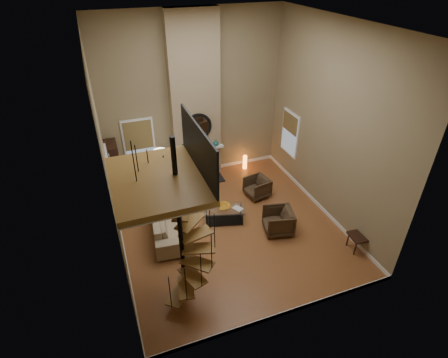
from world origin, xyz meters
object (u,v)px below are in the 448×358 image
object	(u,v)px
hutch	(115,169)
floor_lamp	(161,159)
armchair_far	(281,221)
side_chair	(363,233)
armchair_near	(259,187)
accent_lamp	(245,162)
sofa	(169,219)
coffee_table	(224,213)

from	to	relation	value
hutch	floor_lamp	size ratio (longest dim) A/B	1.06
armchair_far	side_chair	size ratio (longest dim) A/B	0.79
armchair_near	accent_lamp	size ratio (longest dim) A/B	1.34
side_chair	sofa	bearing A→B (deg)	151.52
hutch	side_chair	world-z (taller)	hutch
hutch	armchair_far	bearing A→B (deg)	-40.20
sofa	coffee_table	bearing A→B (deg)	-89.76
floor_lamp	armchair_far	bearing A→B (deg)	-45.60
armchair_near	armchair_far	bearing A→B (deg)	-15.45
sofa	armchair_far	xyz separation A→B (m)	(2.97, -1.12, -0.04)
side_chair	armchair_near	bearing A→B (deg)	115.38
armchair_far	coffee_table	bearing A→B (deg)	-111.53
sofa	accent_lamp	world-z (taller)	sofa
armchair_near	coffee_table	distance (m)	1.73
floor_lamp	side_chair	xyz separation A→B (m)	(4.42, -4.20, -0.89)
side_chair	armchair_far	bearing A→B (deg)	140.09
sofa	floor_lamp	world-z (taller)	floor_lamp
sofa	armchair_near	size ratio (longest dim) A/B	3.43
sofa	floor_lamp	bearing A→B (deg)	-1.44
floor_lamp	hutch	bearing A→B (deg)	153.70
hutch	side_chair	size ratio (longest dim) A/B	1.80
hutch	coffee_table	world-z (taller)	hutch
armchair_near	coffee_table	bearing A→B (deg)	-71.53
accent_lamp	side_chair	world-z (taller)	side_chair
sofa	coffee_table	xyz separation A→B (m)	(1.62, -0.17, -0.11)
sofa	coffee_table	world-z (taller)	sofa
floor_lamp	accent_lamp	size ratio (longest dim) A/B	3.22
sofa	side_chair	distance (m)	5.28
coffee_table	accent_lamp	distance (m)	3.17
armchair_far	sofa	bearing A→B (deg)	-97.06
accent_lamp	armchair_far	bearing A→B (deg)	-96.89
armchair_far	coffee_table	world-z (taller)	armchair_far
armchair_near	side_chair	world-z (taller)	side_chair
coffee_table	sofa	bearing A→B (deg)	174.08
side_chair	hutch	bearing A→B (deg)	139.88
armchair_near	side_chair	xyz separation A→B (m)	(1.51, -3.19, 0.17)
armchair_near	accent_lamp	xyz separation A→B (m)	(0.28, 1.78, -0.10)
accent_lamp	sofa	bearing A→B (deg)	-144.31
hutch	floor_lamp	world-z (taller)	hutch
armchair_near	sofa	bearing A→B (deg)	-88.42
armchair_near	side_chair	size ratio (longest dim) A/B	0.70
coffee_table	floor_lamp	bearing A→B (deg)	126.95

